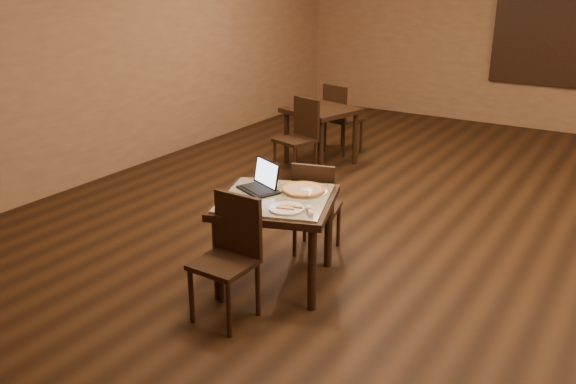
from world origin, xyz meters
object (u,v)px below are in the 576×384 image
Objects in this scene: other_table_b_chair_near at (300,133)px; other_table_b_chair_far at (340,115)px; chair_main_far at (315,203)px; other_table_b at (321,118)px; pizza_pan at (303,191)px; chair_main_near at (230,251)px; laptop at (262,182)px; tiled_table at (276,209)px.

other_table_b_chair_far is (-0.05, 1.16, 0.00)m from other_table_b_chair_near.
chair_main_far reaches higher than other_table_b.
pizza_pan is (0.10, -0.38, 0.26)m from chair_main_far.
pizza_pan is 2.70m from other_table_b_chair_near.
chair_main_near is 0.80m from laptop.
chair_main_near reaches higher than chair_main_far.
tiled_table is 2.84× the size of laptop.
other_table_b is at bearing 93.76° from tiled_table.
laptop is at bearing -157.12° from pizza_pan.
chair_main_near is 4.51m from other_table_b_chair_far.
laptop is 3.21m from other_table_b.
chair_main_far is 2.31m from other_table_b_chair_near.
other_table_b_chair_near and other_table_b_chair_far have the same top height.
chair_main_near is at bearing 122.59° from other_table_b_chair_far.
chair_main_near is at bearing -108.90° from tiled_table.
chair_main_far is 0.91× the size of other_table_b_chair_far.
pizza_pan reaches higher than other_table_b.
tiled_table is 0.64m from chair_main_far.
other_table_b is (-1.43, 2.87, -0.13)m from pizza_pan.
other_table_b_chair_near reaches higher than chair_main_far.
tiled_table is at bearing 73.45° from chair_main_far.
chair_main_near is 2.31× the size of laptop.
other_table_b_chair_far is (-1.33, 3.69, -0.10)m from tiled_table.
other_table_b_chair_far reaches higher than chair_main_far.
chair_main_far is 2.25× the size of pizza_pan.
chair_main_near is 1.06× the size of chair_main_far.
other_table_b_chair_far reaches higher than other_table_b.
tiled_table is 0.29m from pizza_pan.
chair_main_near is at bearing -55.25° from other_table_b.
other_table_b_chair_near is at bearing -70.36° from chair_main_far.
chair_main_near is 1.24m from chair_main_far.
laptop reaches higher than tiled_table.
laptop is at bearing 133.27° from tiled_table.
other_table_b_chair_far is (-1.33, 4.31, 0.02)m from chair_main_near.
tiled_table is at bearing -51.81° from other_table_b.
other_table_b_chair_near is (-1.28, 2.53, -0.10)m from tiled_table.
chair_main_far is 0.47m from pizza_pan.
laptop is 0.35m from pizza_pan.
chair_main_far is 0.90× the size of other_table_b.
other_table_b_chair_near is (-1.08, 2.43, -0.27)m from laptop.
other_table_b_chair_near reaches higher than chair_main_near.
chair_main_near is (0.00, -0.62, -0.12)m from tiled_table.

